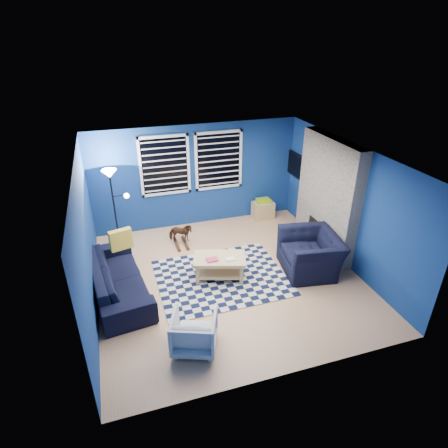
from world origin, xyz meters
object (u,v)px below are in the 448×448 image
at_px(cabinet, 263,210).
at_px(armchair_bent, 194,331).
at_px(sofa, 118,278).
at_px(coffee_table, 220,263).
at_px(rocking_horse, 180,233).
at_px(tv, 298,167).
at_px(floor_lamp, 112,185).
at_px(armchair_big, 310,253).

bearing_deg(cabinet, armchair_bent, -128.16).
xyz_separation_m(sofa, coffee_table, (1.93, -0.11, 0.01)).
relative_size(sofa, rocking_horse, 4.19).
height_order(tv, floor_lamp, floor_lamp).
bearing_deg(rocking_horse, tv, -62.31).
height_order(tv, armchair_big, tv).
distance_m(tv, rocking_horse, 3.32).
relative_size(armchair_bent, coffee_table, 0.61).
distance_m(armchair_big, coffee_table, 1.85).
xyz_separation_m(sofa, armchair_big, (3.76, -0.39, 0.06)).
bearing_deg(cabinet, tv, -20.55).
relative_size(coffee_table, cabinet, 2.07).
bearing_deg(armchair_big, cabinet, -171.81).
bearing_deg(sofa, floor_lamp, -11.26).
xyz_separation_m(tv, floor_lamp, (-4.42, -0.07, 0.09)).
xyz_separation_m(rocking_horse, cabinet, (2.32, 0.72, -0.06)).
distance_m(tv, sofa, 5.02).
bearing_deg(coffee_table, tv, 36.84).
bearing_deg(sofa, coffee_table, -100.44).
height_order(armchair_bent, floor_lamp, floor_lamp).
xyz_separation_m(tv, rocking_horse, (-3.09, -0.47, -1.10)).
bearing_deg(armchair_bent, coffee_table, -97.77).
distance_m(rocking_horse, cabinet, 2.43).
distance_m(armchair_bent, cabinet, 4.71).
relative_size(tv, armchair_bent, 1.45).
bearing_deg(floor_lamp, sofa, -94.17).
bearing_deg(rocking_horse, cabinet, -53.73).
distance_m(coffee_table, floor_lamp, 2.85).
distance_m(sofa, floor_lamp, 2.12).
relative_size(armchair_bent, floor_lamp, 0.38).
relative_size(sofa, floor_lamp, 1.25).
xyz_separation_m(armchair_big, cabinet, (0.02, 2.48, -0.16)).
distance_m(tv, armchair_big, 2.57).
bearing_deg(tv, armchair_big, -109.40).
xyz_separation_m(tv, armchair_big, (-0.79, -2.23, -1.01)).
relative_size(sofa, armchair_big, 1.87).
xyz_separation_m(armchair_big, rocking_horse, (-2.31, 1.77, -0.10)).
bearing_deg(rocking_horse, coffee_table, -143.34).
xyz_separation_m(coffee_table, floor_lamp, (-1.80, 1.89, 1.14)).
xyz_separation_m(armchair_bent, coffee_table, (0.89, 1.62, 0.03)).
xyz_separation_m(armchair_bent, cabinet, (2.74, 3.83, -0.08)).
height_order(armchair_big, cabinet, armchair_big).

